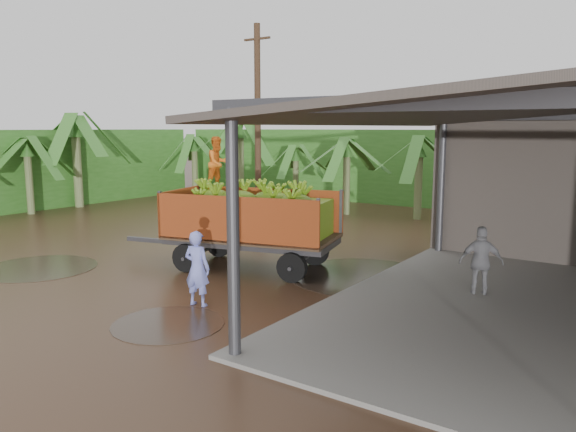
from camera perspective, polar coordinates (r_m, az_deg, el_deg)
The scene contains 8 objects.
ground at distance 15.46m, azimuth -11.67°, elevation -5.05°, with size 100.00×100.00×0.00m, color black.
hedge_north at distance 29.37m, azimuth 8.54°, elevation 5.16°, with size 22.00×3.00×3.60m, color #2D661E.
hedge_west at distance 28.80m, azimuth -25.48°, elevation 4.32°, with size 3.00×18.00×3.60m, color #2D661E.
banana_trailer at distance 14.75m, azimuth -3.75°, elevation -0.28°, with size 6.20×3.14×3.46m.
man_blue at distance 11.87m, azimuth -9.21°, elevation -5.28°, with size 0.58×0.38×1.60m, color #7D86E4.
man_grey at distance 12.97m, azimuth 19.03°, elevation -4.45°, with size 0.93×0.39×1.59m, color gray.
utility_pole at distance 21.91m, azimuth -3.09°, elevation 9.33°, with size 1.20×0.24×7.57m.
banana_plants at distance 24.14m, azimuth -10.77°, elevation 4.38°, with size 24.70×19.99×4.45m.
Camera 1 is at (10.92, -10.31, 3.69)m, focal length 35.00 mm.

